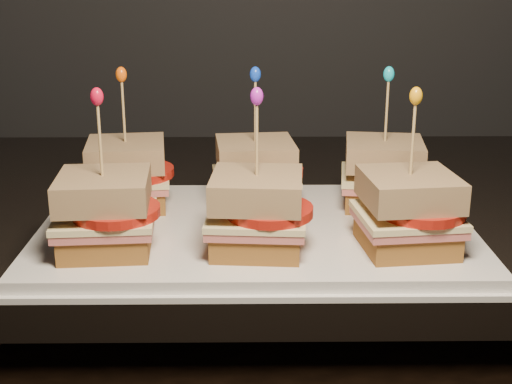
{
  "coord_description": "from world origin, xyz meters",
  "views": [
    {
      "loc": [
        0.4,
        0.82,
        1.19
      ],
      "look_at": [
        0.4,
        1.53,
        0.96
      ],
      "focal_mm": 50.0,
      "sensor_mm": 36.0,
      "label": 1
    }
  ],
  "objects": [
    {
      "name": "granite_slab",
      "position": [
        0.22,
        1.7,
        0.89
      ],
      "size": [
        2.45,
        0.63,
        0.04
      ],
      "primitive_type": "cube",
      "color": "black",
      "rests_on": "cabinet"
    },
    {
      "name": "platter",
      "position": [
        0.4,
        1.53,
        0.92
      ],
      "size": [
        0.46,
        0.28,
        0.02
      ],
      "primitive_type": "cube",
      "color": "white",
      "rests_on": "granite_slab"
    },
    {
      "name": "platter_rim",
      "position": [
        0.4,
        1.53,
        0.91
      ],
      "size": [
        0.47,
        0.29,
        0.01
      ],
      "primitive_type": "cube",
      "color": "white",
      "rests_on": "granite_slab"
    },
    {
      "name": "sandwich_0_bread_bot",
      "position": [
        0.26,
        1.59,
        0.94
      ],
      "size": [
        0.09,
        0.09,
        0.02
      ],
      "primitive_type": "cube",
      "rotation": [
        0.0,
        0.0,
        0.12
      ],
      "color": "brown",
      "rests_on": "platter"
    },
    {
      "name": "sandwich_0_ham",
      "position": [
        0.26,
        1.59,
        0.95
      ],
      "size": [
        0.1,
        0.1,
        0.01
      ],
      "primitive_type": "cube",
      "rotation": [
        0.0,
        0.0,
        0.12
      ],
      "color": "#C95856",
      "rests_on": "sandwich_0_bread_bot"
    },
    {
      "name": "sandwich_0_cheese",
      "position": [
        0.26,
        1.59,
        0.96
      ],
      "size": [
        0.1,
        0.1,
        0.01
      ],
      "primitive_type": "cube",
      "rotation": [
        0.0,
        0.0,
        0.12
      ],
      "color": "beige",
      "rests_on": "sandwich_0_ham"
    },
    {
      "name": "sandwich_0_tomato",
      "position": [
        0.27,
        1.59,
        0.97
      ],
      "size": [
        0.08,
        0.08,
        0.01
      ],
      "primitive_type": "cylinder",
      "color": "#AF1D12",
      "rests_on": "sandwich_0_cheese"
    },
    {
      "name": "sandwich_0_bread_top",
      "position": [
        0.26,
        1.59,
        0.98
      ],
      "size": [
        0.09,
        0.09,
        0.03
      ],
      "primitive_type": "cube",
      "rotation": [
        0.0,
        0.0,
        0.12
      ],
      "color": "#5C3315",
      "rests_on": "sandwich_0_tomato"
    },
    {
      "name": "sandwich_0_pick",
      "position": [
        0.26,
        1.59,
        1.03
      ],
      "size": [
        0.0,
        0.0,
        0.09
      ],
      "primitive_type": "cylinder",
      "color": "tan",
      "rests_on": "sandwich_0_bread_top"
    },
    {
      "name": "sandwich_0_frill",
      "position": [
        0.26,
        1.59,
        1.07
      ],
      "size": [
        0.01,
        0.01,
        0.02
      ],
      "primitive_type": "ellipsoid",
      "color": "#F45909",
      "rests_on": "sandwich_0_pick"
    },
    {
      "name": "sandwich_1_bread_bot",
      "position": [
        0.4,
        1.59,
        0.94
      ],
      "size": [
        0.09,
        0.09,
        0.02
      ],
      "primitive_type": "cube",
      "rotation": [
        0.0,
        0.0,
        0.09
      ],
      "color": "brown",
      "rests_on": "platter"
    },
    {
      "name": "sandwich_1_ham",
      "position": [
        0.4,
        1.59,
        0.95
      ],
      "size": [
        0.1,
        0.1,
        0.01
      ],
      "primitive_type": "cube",
      "rotation": [
        0.0,
        0.0,
        0.09
      ],
      "color": "#C95856",
      "rests_on": "sandwich_1_bread_bot"
    },
    {
      "name": "sandwich_1_cheese",
      "position": [
        0.4,
        1.59,
        0.96
      ],
      "size": [
        0.1,
        0.1,
        0.01
      ],
      "primitive_type": "cube",
      "rotation": [
        0.0,
        0.0,
        0.09
      ],
      "color": "beige",
      "rests_on": "sandwich_1_ham"
    },
    {
      "name": "sandwich_1_tomato",
      "position": [
        0.42,
        1.59,
        0.97
      ],
      "size": [
        0.08,
        0.08,
        0.01
      ],
      "primitive_type": "cylinder",
      "color": "#AF1D12",
      "rests_on": "sandwich_1_cheese"
    },
    {
      "name": "sandwich_1_bread_top",
      "position": [
        0.4,
        1.59,
        0.98
      ],
      "size": [
        0.09,
        0.09,
        0.03
      ],
      "primitive_type": "cube",
      "rotation": [
        0.0,
        0.0,
        0.09
      ],
      "color": "#5C3315",
      "rests_on": "sandwich_1_tomato"
    },
    {
      "name": "sandwich_1_pick",
      "position": [
        0.4,
        1.59,
        1.03
      ],
      "size": [
        0.0,
        0.0,
        0.09
      ],
      "primitive_type": "cylinder",
      "color": "tan",
      "rests_on": "sandwich_1_bread_top"
    },
    {
      "name": "sandwich_1_frill",
      "position": [
        0.4,
        1.59,
        1.07
      ],
      "size": [
        0.01,
        0.01,
        0.02
      ],
      "primitive_type": "ellipsoid",
      "color": "blue",
      "rests_on": "sandwich_1_pick"
    },
    {
      "name": "sandwich_2_bread_bot",
      "position": [
        0.55,
        1.59,
        0.94
      ],
      "size": [
        0.09,
        0.09,
        0.02
      ],
      "primitive_type": "cube",
      "rotation": [
        0.0,
        0.0,
        -0.13
      ],
      "color": "brown",
      "rests_on": "platter"
    },
    {
      "name": "sandwich_2_ham",
      "position": [
        0.55,
        1.59,
        0.95
      ],
      "size": [
        0.1,
        0.1,
        0.01
      ],
      "primitive_type": "cube",
      "rotation": [
        0.0,
        0.0,
        -0.13
      ],
      "color": "#C95856",
      "rests_on": "sandwich_2_bread_bot"
    },
    {
      "name": "sandwich_2_cheese",
      "position": [
        0.55,
        1.59,
        0.96
      ],
      "size": [
        0.1,
        0.1,
        0.01
      ],
      "primitive_type": "cube",
      "rotation": [
        0.0,
        0.0,
        -0.13
      ],
      "color": "beige",
      "rests_on": "sandwich_2_ham"
    },
    {
      "name": "sandwich_2_tomato",
      "position": [
        0.56,
        1.59,
        0.97
      ],
      "size": [
        0.08,
        0.08,
        0.01
      ],
      "primitive_type": "cylinder",
      "color": "#AF1D12",
      "rests_on": "sandwich_2_cheese"
    },
    {
      "name": "sandwich_2_bread_top",
      "position": [
        0.55,
        1.59,
        0.98
      ],
      "size": [
        0.1,
        0.1,
        0.03
      ],
      "primitive_type": "cube",
      "rotation": [
        0.0,
        0.0,
        -0.13
      ],
      "color": "#5C3315",
      "rests_on": "sandwich_2_tomato"
    },
    {
      "name": "sandwich_2_pick",
      "position": [
        0.55,
        1.59,
        1.03
      ],
      "size": [
        0.0,
        0.0,
        0.09
      ],
      "primitive_type": "cylinder",
      "color": "tan",
      "rests_on": "sandwich_2_bread_top"
    },
    {
      "name": "sandwich_2_frill",
      "position": [
        0.55,
        1.59,
        1.07
      ],
      "size": [
        0.01,
        0.01,
        0.02
      ],
      "primitive_type": "ellipsoid",
      "color": "#12B3C7",
      "rests_on": "sandwich_2_pick"
    },
    {
      "name": "sandwich_3_bread_bot",
      "position": [
        0.26,
        1.46,
        0.94
      ],
      "size": [
        0.09,
        0.09,
        0.02
      ],
      "primitive_type": "cube",
      "rotation": [
        0.0,
        0.0,
        0.07
      ],
      "color": "brown",
      "rests_on": "platter"
    },
    {
      "name": "sandwich_3_ham",
      "position": [
        0.26,
        1.46,
        0.95
      ],
      "size": [
        0.1,
        0.1,
        0.01
      ],
      "primitive_type": "cube",
      "rotation": [
        0.0,
        0.0,
        0.07
      ],
      "color": "#C95856",
      "rests_on": "sandwich_3_bread_bot"
    },
    {
      "name": "sandwich_3_cheese",
      "position": [
        0.26,
        1.46,
        0.96
      ],
      "size": [
        0.1,
        0.1,
        0.01
      ],
      "primitive_type": "cube",
      "rotation": [
        0.0,
        0.0,
        0.07
      ],
      "color": "beige",
      "rests_on": "sandwich_3_ham"
    },
    {
      "name": "sandwich_3_tomato",
      "position": [
        0.27,
        1.46,
        0.97
      ],
      "size": [
        0.08,
        0.08,
        0.01
      ],
      "primitive_type": "cylinder",
      "color": "#AF1D12",
      "rests_on": "sandwich_3_cheese"
    },
    {
      "name": "sandwich_3_bread_top",
      "position": [
        0.26,
        1.46,
        0.98
      ],
      "size": [
        0.09,
        0.09,
        0.03
      ],
      "primitive_type": "cube",
      "rotation": [
        0.0,
        0.0,
        0.07
      ],
      "color": "#5C3315",
      "rests_on": "sandwich_3_tomato"
    },
    {
      "name": "sandwich_3_pick",
      "position": [
        0.26,
        1.46,
        1.03
      ],
      "size": [
        0.0,
        0.0,
        0.09
      ],
      "primitive_type": "cylinder",
      "color": "tan",
      "rests_on": "sandwich_3_bread_top"
    },
    {
      "name": "sandwich_3_frill",
      "position": [
        0.26,
        1.46,
        1.07
      ],
      "size": [
        0.01,
        0.01,
        0.02
      ],
      "primitive_type": "ellipsoid",
      "color": "red",
      "rests_on": "sandwich_3_pick"
    },
    {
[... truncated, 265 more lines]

